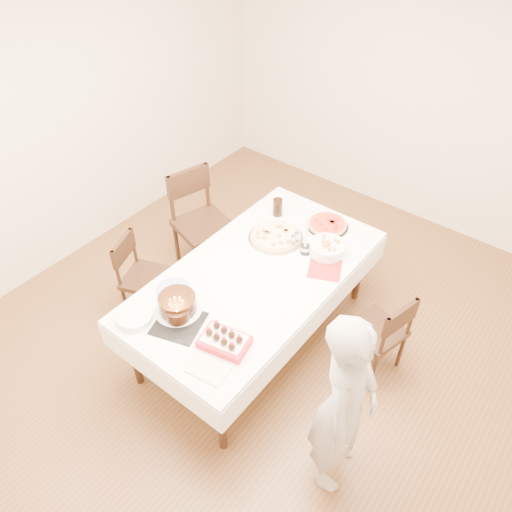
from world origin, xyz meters
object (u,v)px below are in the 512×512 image
Objects in this scene: dining_table at (256,306)px; chair_right_savory at (376,330)px; birthday_cake at (177,310)px; pasta_bowl at (327,248)px; pizza_pepperoni at (327,224)px; chair_left_dessert at (147,278)px; layer_cake at (178,304)px; chair_left_savory at (203,226)px; taper_candle at (306,234)px; strawberry_box at (224,341)px; pizza_white at (276,236)px; cola_glass at (278,207)px; person at (345,406)px.

chair_right_savory reaches higher than dining_table.
dining_table is 12.62× the size of birthday_cake.
pizza_pepperoni is at bearing 121.02° from pasta_bowl.
chair_left_dessert is (-1.84, -0.70, -0.00)m from chair_right_savory.
birthday_cake is at bearing -45.83° from layer_cake.
chair_left_savory reaches higher than chair_left_dessert.
layer_cake is (-0.36, -1.08, -0.13)m from taper_candle.
strawberry_box is (0.40, 0.03, -0.05)m from birthday_cake.
birthday_cake reaches higher than chair_right_savory.
layer_cake reaches higher than chair_right_savory.
pizza_pepperoni reaches higher than dining_table.
pizza_white is 2.89× the size of cola_glass.
cola_glass is (0.62, 1.05, 0.43)m from chair_left_dessert.
taper_candle is at bearing 95.13° from strawberry_box.
taper_candle is (-0.97, 1.01, 0.20)m from person.
pizza_white is at bearing -170.30° from chair_right_savory.
chair_left_savory is 1.27× the size of chair_left_dessert.
strawberry_box reaches higher than pizza_pepperoni.
taper_candle is (0.04, -0.40, 0.17)m from pizza_pepperoni.
chair_right_savory is 5.06× the size of cola_glass.
person is at bearing -62.59° from chair_right_savory.
taper_candle is at bearing 30.40° from person.
cola_glass is (-1.45, 1.29, 0.08)m from person.
chair_left_savory is 1.29m from pasta_bowl.
chair_left_savory is 2.84× the size of pizza_pepperoni.
chair_left_savory is 1.64m from strawberry_box.
chair_right_savory is (0.91, 0.36, 0.03)m from dining_table.
pizza_white is 0.45m from pasta_bowl.
pizza_pepperoni is at bearing 77.79° from layer_cake.
cola_glass is (-0.48, 0.28, -0.11)m from taper_candle.
pizza_white is 0.34m from taper_candle.
pizza_white is at bearing 86.46° from layer_cake.
strawberry_box is (-0.87, -0.10, 0.04)m from person.
strawberry_box is at bearing -84.66° from pizza_pepperoni.
birthday_cake is (0.06, -0.06, 0.03)m from layer_cake.
chair_left_dessert is at bearing 106.99° from chair_left_savory.
pasta_bowl is at bearing 23.30° from person.
person reaches higher than dining_table.
pizza_pepperoni is at bearing 95.34° from strawberry_box.
chair_left_savory is 1.19m from taper_candle.
pasta_bowl is (0.43, 0.10, 0.03)m from pizza_white.
chair_right_savory is 2.48× the size of strawberry_box.
dining_table is 6.31× the size of layer_cake.
pasta_bowl is 1.68× the size of birthday_cake.
pasta_bowl is (-0.61, 0.18, 0.40)m from chair_right_savory.
dining_table is 0.83m from strawberry_box.
chair_right_savory is 1.55m from layer_cake.
pizza_white is 1.41× the size of strawberry_box.
pizza_pepperoni is (-1.01, 1.41, 0.03)m from person.
birthday_cake is (-0.44, -1.24, 0.04)m from pasta_bowl.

